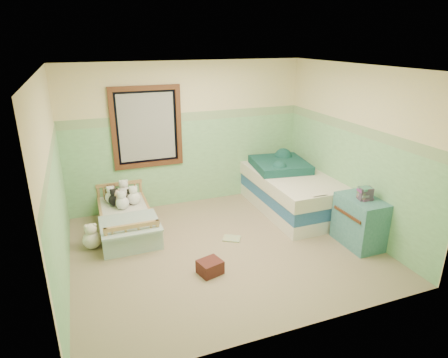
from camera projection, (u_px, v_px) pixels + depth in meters
name	position (u px, v px, depth m)	size (l,w,h in m)	color
floor	(224.00, 248.00, 5.53)	(4.20, 3.60, 0.02)	#8B775A
ceiling	(224.00, 67.00, 4.66)	(4.20, 3.60, 0.02)	silver
wall_back	(188.00, 135.00, 6.67)	(4.20, 0.04, 2.50)	beige
wall_front	(294.00, 223.00, 3.52)	(4.20, 0.04, 2.50)	beige
wall_left	(53.00, 186.00, 4.40)	(0.04, 3.60, 2.50)	beige
wall_right	(354.00, 150.00, 5.79)	(0.04, 3.60, 2.50)	beige
wainscot_mint	(189.00, 163.00, 6.83)	(4.20, 0.01, 1.50)	#73AE73
border_strip	(187.00, 117.00, 6.55)	(4.20, 0.01, 0.15)	#47754B
window_frame	(147.00, 127.00, 6.34)	(1.16, 0.06, 1.36)	#432213
window_blinds	(147.00, 127.00, 6.35)	(0.92, 0.01, 1.12)	#BABAB8
toddler_bed_frame	(127.00, 224.00, 6.00)	(0.76, 1.53, 0.20)	#9B6737
toddler_mattress	(126.00, 215.00, 5.95)	(0.70, 1.46, 0.12)	white
patchwork_quilt	(130.00, 224.00, 5.51)	(0.83, 0.76, 0.03)	#64A0CF
plush_bed_brown	(112.00, 195.00, 6.28)	(0.20, 0.20, 0.20)	brown
plush_bed_white	(124.00, 193.00, 6.34)	(0.23, 0.23, 0.23)	white
plush_bed_tan	(116.00, 200.00, 6.11)	(0.19, 0.19, 0.19)	tan
plush_bed_dark	(131.00, 199.00, 6.19)	(0.18, 0.18, 0.18)	black
plush_floor_cream	(92.00, 240.00, 5.48)	(0.26, 0.26, 0.26)	white
plush_floor_tan	(106.00, 235.00, 5.65)	(0.21, 0.21, 0.21)	tan
twin_bed_frame	(289.00, 203.00, 6.77)	(1.06, 2.12, 0.22)	white
twin_boxspring	(290.00, 191.00, 6.69)	(1.06, 2.12, 0.22)	#185384
twin_mattress	(290.00, 179.00, 6.61)	(1.10, 2.16, 0.22)	beige
teal_blanket	(280.00, 165.00, 6.80)	(0.90, 0.95, 0.14)	#123631
dresser	(359.00, 221.00, 5.51)	(0.45, 0.72, 0.72)	#316C70
book_stack	(365.00, 194.00, 5.33)	(0.18, 0.14, 0.18)	brown
red_pillow	(210.00, 267.00, 4.90)	(0.29, 0.25, 0.18)	maroon
floor_book	(232.00, 239.00, 5.75)	(0.26, 0.20, 0.02)	yellow
extra_plush_0	(122.00, 203.00, 5.99)	(0.21, 0.21, 0.21)	white
extra_plush_1	(109.00, 197.00, 6.26)	(0.15, 0.15, 0.15)	brown
extra_plush_2	(111.00, 197.00, 6.22)	(0.20, 0.20, 0.20)	white
extra_plush_3	(134.00, 198.00, 6.16)	(0.21, 0.21, 0.21)	white
extra_plush_4	(115.00, 200.00, 6.10)	(0.20, 0.20, 0.20)	black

